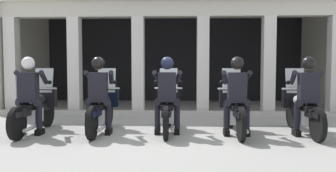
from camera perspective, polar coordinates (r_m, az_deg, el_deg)
ground_plane at (r=10.01m, az=0.66°, el=-4.57°), size 80.00×80.00×0.00m
station_building at (r=11.94m, az=0.75°, el=7.08°), size 10.70×4.13×3.44m
kerb_strip at (r=9.47m, az=0.31°, el=-4.67°), size 10.20×0.24×0.12m
motorcycle_far_left at (r=7.56m, az=-21.76°, el=-3.60°), size 0.62×2.04×1.35m
police_officer_far_left at (r=7.27m, az=-22.76°, el=-0.44°), size 0.63×0.61×1.58m
motorcycle_left at (r=7.20m, az=-11.24°, el=-3.77°), size 0.62×2.04×1.35m
police_officer_left at (r=6.88m, az=-11.85°, el=-0.44°), size 0.63×0.61×1.58m
motorcycle_center at (r=7.08m, az=-0.02°, el=-3.82°), size 0.62×2.04×1.35m
police_officer_center at (r=6.76m, az=-0.13°, el=-0.44°), size 0.63×0.61×1.58m
motorcycle_right at (r=7.07m, az=11.34°, el=-3.90°), size 0.62×2.04×1.35m
police_officer_right at (r=6.75m, az=11.75°, el=-0.51°), size 0.63×0.61×1.58m
motorcycle_far_right at (r=7.43m, az=22.03°, el=-3.73°), size 0.62×2.04×1.35m
police_officer_far_right at (r=7.13m, az=22.86°, el=-0.51°), size 0.63×0.61×1.58m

